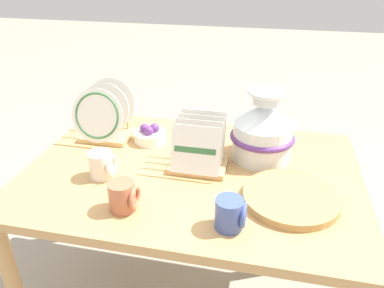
# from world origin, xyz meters

# --- Properties ---
(display_table) EXTENTS (1.26, 0.88, 0.75)m
(display_table) POSITION_xyz_m (0.00, 0.00, 0.66)
(display_table) COLOR tan
(display_table) RESTS_ON ground_plane
(ceramic_vase) EXTENTS (0.25, 0.25, 0.29)m
(ceramic_vase) POSITION_xyz_m (0.25, 0.15, 0.87)
(ceramic_vase) COLOR silver
(ceramic_vase) RESTS_ON display_table
(dish_rack_round_plates) EXTENTS (0.23, 0.22, 0.24)m
(dish_rack_round_plates) POSITION_xyz_m (-0.43, 0.17, 0.84)
(dish_rack_round_plates) COLOR tan
(dish_rack_round_plates) RESTS_ON display_table
(dish_rack_square_plates) EXTENTS (0.21, 0.20, 0.20)m
(dish_rack_square_plates) POSITION_xyz_m (0.02, 0.02, 0.81)
(dish_rack_square_plates) COLOR tan
(dish_rack_square_plates) RESTS_ON display_table
(wicker_charger_stack) EXTENTS (0.32, 0.32, 0.03)m
(wicker_charger_stack) POSITION_xyz_m (0.37, -0.13, 0.76)
(wicker_charger_stack) COLOR tan
(wicker_charger_stack) RESTS_ON display_table
(mug_cream_glaze) EXTENTS (0.09, 0.09, 0.10)m
(mug_cream_glaze) POSITION_xyz_m (-0.31, -0.12, 0.80)
(mug_cream_glaze) COLOR silver
(mug_cream_glaze) RESTS_ON display_table
(mug_terracotta_glaze) EXTENTS (0.09, 0.09, 0.10)m
(mug_terracotta_glaze) POSITION_xyz_m (-0.16, -0.29, 0.80)
(mug_terracotta_glaze) COLOR #B76647
(mug_terracotta_glaze) RESTS_ON display_table
(mug_cobalt_glaze) EXTENTS (0.09, 0.09, 0.10)m
(mug_cobalt_glaze) POSITION_xyz_m (0.18, -0.30, 0.80)
(mug_cobalt_glaze) COLOR #42569E
(mug_cobalt_glaze) RESTS_ON display_table
(fruit_bowl) EXTENTS (0.14, 0.14, 0.08)m
(fruit_bowl) POSITION_xyz_m (-0.23, 0.19, 0.78)
(fruit_bowl) COLOR white
(fruit_bowl) RESTS_ON display_table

